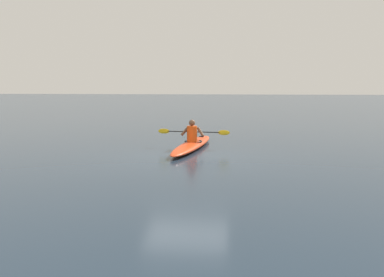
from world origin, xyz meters
TOP-DOWN VIEW (x-y plane):
  - ground_plane at (0.00, 0.00)m, footprint 160.00×160.00m
  - kayak at (0.02, -1.70)m, footprint 1.26×5.00m
  - kayaker at (0.02, -1.67)m, footprint 2.48×0.54m

SIDE VIEW (x-z plane):
  - ground_plane at x=0.00m, z-range 0.00..0.00m
  - kayak at x=0.02m, z-range 0.00..0.25m
  - kayaker at x=0.02m, z-range 0.19..0.92m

